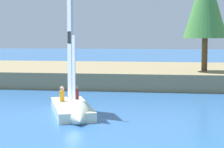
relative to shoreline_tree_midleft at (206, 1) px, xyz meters
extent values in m
cube|color=#897A56|center=(-4.53, 3.35, -5.02)|extent=(80.00, 12.20, 1.07)
cylinder|color=brown|center=(0.00, 0.00, -3.42)|extent=(0.37, 0.37, 2.14)
cone|color=#47893D|center=(0.00, 0.00, 0.03)|extent=(2.80, 2.80, 4.75)
cube|color=silver|center=(-6.25, -10.11, -5.35)|extent=(2.97, 4.73, 0.41)
cone|color=silver|center=(-5.45, -12.22, -5.35)|extent=(1.63, 1.52, 1.32)
cylinder|color=#B7B7BC|center=(-6.09, -10.53, -2.53)|extent=(0.08, 0.08, 5.25)
cube|color=white|center=(-6.41, -9.71, -2.67)|extent=(0.65, 1.65, 4.47)
cube|color=black|center=(-6.41, -9.71, -2.27)|extent=(0.59, 1.49, 0.54)
cube|color=white|center=(-5.90, -11.05, -3.56)|extent=(0.35, 0.86, 2.77)
cylinder|color=#B7B7BC|center=(-6.41, -9.71, -4.93)|extent=(0.68, 1.66, 0.06)
cube|color=orange|center=(-6.87, -9.40, -4.91)|extent=(0.29, 0.33, 0.48)
sphere|color=tan|center=(-6.87, -9.40, -4.57)|extent=(0.20, 0.20, 0.20)
cube|color=red|center=(-6.26, -9.20, -4.89)|extent=(0.29, 0.33, 0.51)
sphere|color=tan|center=(-6.26, -9.20, -4.53)|extent=(0.20, 0.20, 0.20)
camera|label=1|loc=(-1.77, -27.51, -2.21)|focal=67.02mm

